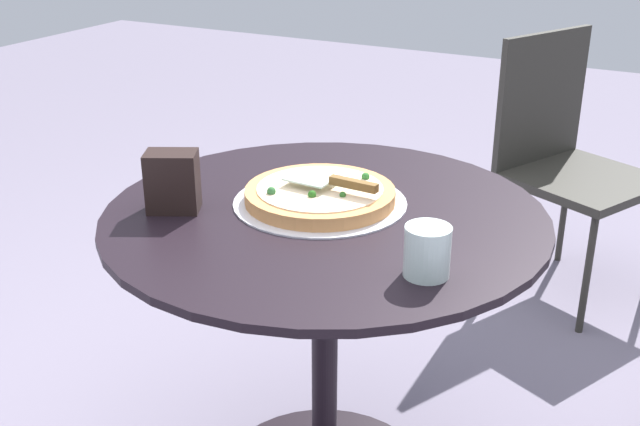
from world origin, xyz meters
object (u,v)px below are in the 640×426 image
(pizza_server, at_px, (333,181))
(drinking_cup, at_px, (427,251))
(patio_table, at_px, (325,297))
(patio_chair_near, at_px, (565,150))
(pizza_on_tray, at_px, (320,196))
(napkin_dispenser, at_px, (172,182))

(pizza_server, relative_size, drinking_cup, 2.27)
(patio_table, height_order, patio_chair_near, patio_chair_near)
(patio_table, distance_m, drinking_cup, 0.42)
(patio_table, distance_m, pizza_server, 0.26)
(drinking_cup, xyz_separation_m, patio_chair_near, (1.48, 0.04, -0.26))
(pizza_on_tray, height_order, drinking_cup, drinking_cup)
(patio_table, height_order, pizza_on_tray, pizza_on_tray)
(patio_chair_near, bearing_deg, napkin_dispenser, 159.77)
(drinking_cup, bearing_deg, pizza_on_tray, 57.43)
(drinking_cup, bearing_deg, pizza_server, 54.70)
(pizza_on_tray, relative_size, patio_chair_near, 0.42)
(napkin_dispenser, bearing_deg, patio_table, 178.98)
(drinking_cup, distance_m, napkin_dispenser, 0.58)
(patio_table, height_order, napkin_dispenser, napkin_dispenser)
(patio_table, distance_m, patio_chair_near, 1.33)
(pizza_on_tray, xyz_separation_m, patio_chair_near, (1.27, -0.28, -0.23))
(pizza_on_tray, bearing_deg, patio_chair_near, -12.35)
(pizza_server, height_order, patio_chair_near, patio_chair_near)
(patio_table, bearing_deg, drinking_cup, -120.13)
(patio_table, xyz_separation_m, patio_chair_near, (1.31, -0.25, -0.01))
(pizza_server, height_order, napkin_dispenser, napkin_dispenser)
(patio_table, xyz_separation_m, drinking_cup, (-0.17, -0.29, 0.25))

